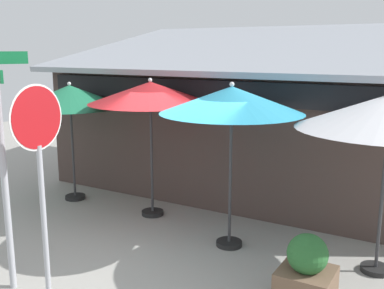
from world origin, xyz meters
The scene contains 8 objects.
ground_plane centered at (0.00, 0.00, -0.05)m, with size 28.00×28.00×0.10m, color #9E9B93.
cafe_building centered at (-0.26, 4.69, 1.50)m, with size 9.16×5.58×3.93m.
street_sign_post centered at (-1.17, -1.89, 1.97)m, with size 0.76×0.81×3.26m.
stop_sign centered at (-0.46, -1.89, 2.02)m, with size 0.07×0.82×2.86m.
patio_umbrella_forest_green_left centered at (-3.20, 1.39, 2.27)m, with size 2.30×2.30×2.59m.
patio_umbrella_crimson_center centered at (-1.14, 1.44, 2.44)m, with size 2.39×2.39×2.73m.
patio_umbrella_teal_right centered at (0.84, 0.88, 2.46)m, with size 2.32×2.32×2.76m.
sidewalk_planter centered at (2.49, -0.28, 0.43)m, with size 0.69×0.69×0.98m.
Camera 1 is at (3.93, -5.66, 3.26)m, focal length 42.57 mm.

